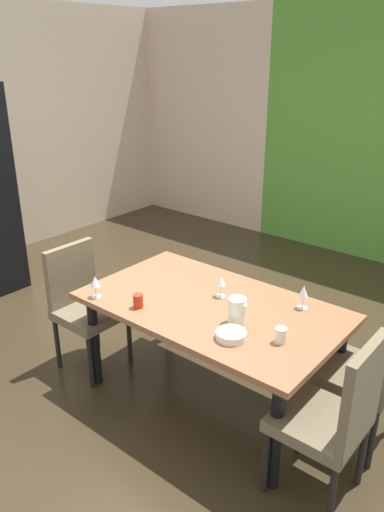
# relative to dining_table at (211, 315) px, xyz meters

# --- Properties ---
(ground_plane) EXTENTS (5.86, 6.38, 0.02)m
(ground_plane) POSITION_rel_dining_table_xyz_m (-0.71, 0.03, -0.66)
(ground_plane) COLOR #302718
(back_panel_interior) EXTENTS (2.08, 0.10, 2.77)m
(back_panel_interior) POSITION_rel_dining_table_xyz_m (-2.59, 3.17, 0.74)
(back_panel_interior) COLOR beige
(back_panel_interior) RESTS_ON ground_plane
(dining_table) EXTENTS (1.67, 0.98, 0.73)m
(dining_table) POSITION_rel_dining_table_xyz_m (0.00, 0.00, 0.00)
(dining_table) COLOR #8F5A3C
(dining_table) RESTS_ON ground_plane
(chair_right_near) EXTENTS (0.44, 0.44, 0.99)m
(chair_right_near) POSITION_rel_dining_table_xyz_m (0.99, -0.26, -0.10)
(chair_right_near) COLOR brown
(chair_right_near) RESTS_ON ground_plane
(chair_left_near) EXTENTS (0.45, 0.44, 0.94)m
(chair_left_near) POSITION_rel_dining_table_xyz_m (-0.99, -0.26, -0.12)
(chair_left_near) COLOR brown
(chair_left_near) RESTS_ON ground_plane
(chair_right_far) EXTENTS (0.44, 0.44, 0.93)m
(chair_right_far) POSITION_rel_dining_table_xyz_m (0.99, 0.26, -0.12)
(chair_right_far) COLOR brown
(chair_right_far) RESTS_ON ground_plane
(wine_glass_rear) EXTENTS (0.07, 0.07, 0.16)m
(wine_glass_rear) POSITION_rel_dining_table_xyz_m (0.48, 0.32, 0.19)
(wine_glass_rear) COLOR silver
(wine_glass_rear) RESTS_ON dining_table
(wine_glass_south) EXTENTS (0.07, 0.07, 0.15)m
(wine_glass_south) POSITION_rel_dining_table_xyz_m (-0.65, -0.41, 0.19)
(wine_glass_south) COLOR silver
(wine_glass_south) RESTS_ON dining_table
(wine_glass_front) EXTENTS (0.07, 0.07, 0.14)m
(wine_glass_front) POSITION_rel_dining_table_xyz_m (-0.02, 0.12, 0.19)
(wine_glass_front) COLOR silver
(wine_glass_front) RESTS_ON dining_table
(serving_bowl_left) EXTENTS (0.18, 0.18, 0.05)m
(serving_bowl_left) POSITION_rel_dining_table_xyz_m (0.34, -0.26, 0.11)
(serving_bowl_left) COLOR silver
(serving_bowl_left) RESTS_ON dining_table
(cup_right) EXTENTS (0.06, 0.06, 0.09)m
(cup_right) POSITION_rel_dining_table_xyz_m (-0.33, -0.33, 0.13)
(cup_right) COLOR red
(cup_right) RESTS_ON dining_table
(cup_center) EXTENTS (0.07, 0.07, 0.09)m
(cup_center) POSITION_rel_dining_table_xyz_m (0.57, -0.12, 0.13)
(cup_center) COLOR white
(cup_center) RESTS_ON dining_table
(pitcher_north) EXTENTS (0.12, 0.11, 0.17)m
(pitcher_north) POSITION_rel_dining_table_xyz_m (0.26, -0.10, 0.17)
(pitcher_north) COLOR white
(pitcher_north) RESTS_ON dining_table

